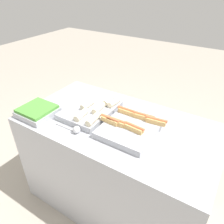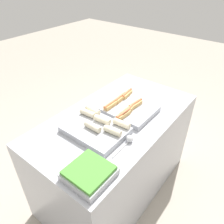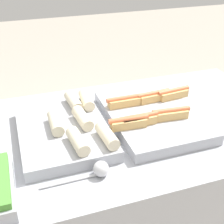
% 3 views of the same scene
% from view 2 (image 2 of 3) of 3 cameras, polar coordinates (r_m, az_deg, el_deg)
% --- Properties ---
extents(ground_plane, '(12.00, 12.00, 0.00)m').
position_cam_2_polar(ground_plane, '(2.58, 0.76, -18.34)').
color(ground_plane, '#ADA393').
extents(counter, '(1.57, 0.86, 0.94)m').
position_cam_2_polar(counter, '(2.22, 0.85, -11.08)').
color(counter, '#A8AAB2').
rests_on(counter, ground_plane).
extents(tray_hotdogs, '(0.46, 0.53, 0.10)m').
position_cam_2_polar(tray_hotdogs, '(1.98, 3.31, 1.29)').
color(tray_hotdogs, '#A8AAB2').
rests_on(tray_hotdogs, counter).
extents(tray_wraps, '(0.36, 0.48, 0.10)m').
position_cam_2_polar(tray_wraps, '(1.74, -4.05, -4.17)').
color(tray_wraps, '#A8AAB2').
rests_on(tray_wraps, counter).
extents(tray_side_front, '(0.28, 0.27, 0.07)m').
position_cam_2_polar(tray_side_front, '(1.42, -5.99, -15.59)').
color(tray_side_front, '#A8AAB2').
rests_on(tray_side_front, counter).
extents(serving_spoon_near, '(0.24, 0.06, 0.06)m').
position_cam_2_polar(serving_spoon_near, '(1.65, 4.44, -7.23)').
color(serving_spoon_near, silver).
rests_on(serving_spoon_near, counter).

